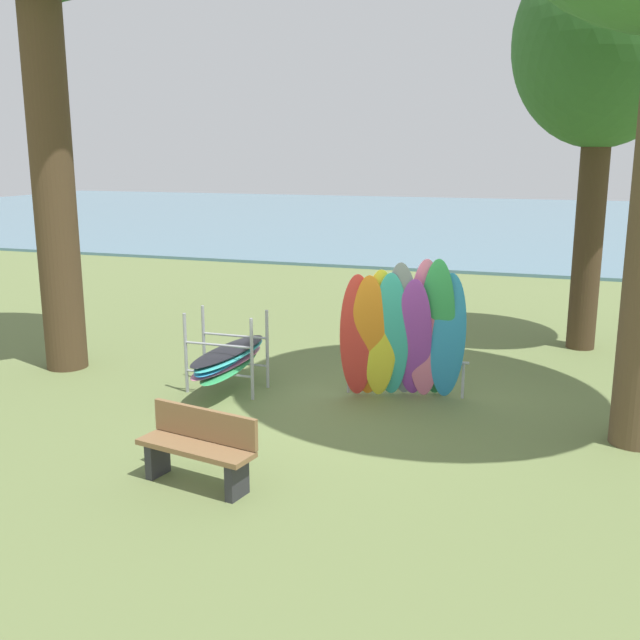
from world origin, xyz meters
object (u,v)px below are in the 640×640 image
Objects in this scene: tree_mid_behind at (604,48)px; leaning_board_pile at (403,335)px; board_storage_rack at (228,358)px; park_bench at (199,446)px.

tree_mid_behind is 3.31× the size of leaning_board_pile.
board_storage_rack is (-5.24, -4.41, -4.87)m from tree_mid_behind.
leaning_board_pile is 1.52× the size of park_bench.
tree_mid_behind is 5.03× the size of park_bench.
tree_mid_behind is 6.51m from leaning_board_pile.
board_storage_rack is 1.47× the size of park_bench.
park_bench is at bearing -118.65° from tree_mid_behind.
park_bench is at bearing -114.13° from leaning_board_pile.
leaning_board_pile is (-2.57, -4.08, -4.38)m from tree_mid_behind.
park_bench is at bearing -70.52° from board_storage_rack.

